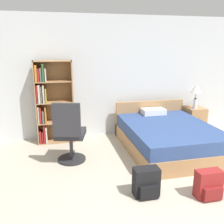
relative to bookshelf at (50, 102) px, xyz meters
name	(u,v)px	position (x,y,z in m)	size (l,w,h in m)	color
ground_plane	(212,221)	(1.79, -2.97, -0.86)	(14.00, 14.00, 0.00)	#BCB29E
wall_back	(131,76)	(1.79, 0.26, 0.44)	(9.00, 0.06, 2.60)	silver
bookshelf	(50,102)	(0.00, 0.00, 0.00)	(0.74, 0.31, 1.69)	#AD7F51
bed	(167,136)	(2.19, -0.89, -0.60)	(1.57, 2.06, 0.76)	#AD7F51
office_chair	(70,134)	(0.31, -1.09, -0.34)	(0.59, 0.66, 1.10)	#232326
nightstand	(194,120)	(3.24, -0.09, -0.57)	(0.41, 0.49, 0.59)	#AD7F51
table_lamp	(196,89)	(3.21, -0.14, 0.16)	(0.26, 0.26, 0.55)	#B2B2B7
water_bottle	(195,104)	(3.16, -0.21, -0.16)	(0.08, 0.08, 0.25)	silver
backpack_red	(209,185)	(2.03, -2.53, -0.68)	(0.35, 0.23, 0.38)	maroon
backpack_black	(146,183)	(1.24, -2.30, -0.68)	(0.34, 0.25, 0.39)	black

